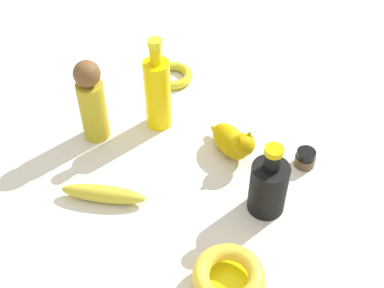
{
  "coord_description": "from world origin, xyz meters",
  "views": [
    {
      "loc": [
        -0.68,
        -0.46,
        0.9
      ],
      "look_at": [
        0.0,
        0.0,
        0.05
      ],
      "focal_mm": 49.21,
      "sensor_mm": 36.0,
      "label": 1
    }
  ],
  "objects": [
    {
      "name": "bottle_short",
      "position": [
        -0.03,
        -0.2,
        0.07
      ],
      "size": [
        0.08,
        0.08,
        0.18
      ],
      "color": "black",
      "rests_on": "ground"
    },
    {
      "name": "bangle",
      "position": [
        0.22,
        0.21,
        0.01
      ],
      "size": [
        0.11,
        0.11,
        0.02
      ],
      "primitive_type": "torus",
      "color": "gold",
      "rests_on": "ground"
    },
    {
      "name": "banana",
      "position": [
        -0.2,
        0.09,
        0.02
      ],
      "size": [
        0.11,
        0.18,
        0.04
      ],
      "primitive_type": "ellipsoid",
      "rotation": [
        0.0,
        0.0,
        5.15
      ],
      "color": "gold",
      "rests_on": "ground"
    },
    {
      "name": "nail_polish_jar",
      "position": [
        0.13,
        -0.22,
        0.02
      ],
      "size": [
        0.05,
        0.05,
        0.04
      ],
      "color": "brown",
      "rests_on": "ground"
    },
    {
      "name": "person_figure_adult",
      "position": [
        -0.06,
        0.24,
        0.11
      ],
      "size": [
        0.08,
        0.08,
        0.22
      ],
      "color": "gold",
      "rests_on": "ground"
    },
    {
      "name": "cat_figurine",
      "position": [
        0.07,
        -0.07,
        0.04
      ],
      "size": [
        0.1,
        0.14,
        0.1
      ],
      "color": "#C09705",
      "rests_on": "ground"
    },
    {
      "name": "ground",
      "position": [
        0.0,
        0.0,
        0.0
      ],
      "size": [
        2.0,
        2.0,
        0.0
      ],
      "primitive_type": "plane",
      "color": "silver"
    },
    {
      "name": "bottle_tall",
      "position": [
        0.06,
        0.14,
        0.1
      ],
      "size": [
        0.06,
        0.06,
        0.24
      ],
      "color": "yellow",
      "rests_on": "ground"
    },
    {
      "name": "bowl",
      "position": [
        -0.23,
        -0.24,
        0.03
      ],
      "size": [
        0.13,
        0.13,
        0.06
      ],
      "color": "#D3CE0B",
      "rests_on": "ground"
    }
  ]
}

